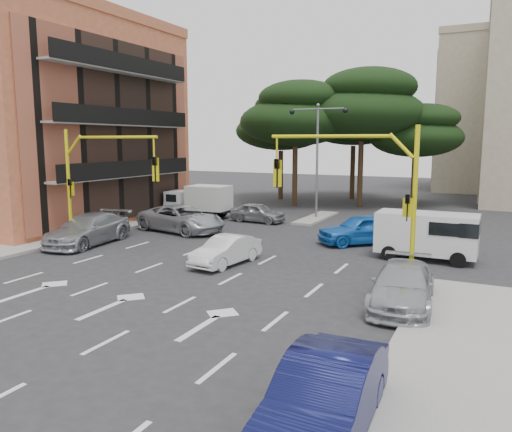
{
  "coord_description": "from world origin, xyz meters",
  "views": [
    {
      "loc": [
        11.33,
        -16.8,
        5.44
      ],
      "look_at": [
        0.23,
        5.94,
        1.6
      ],
      "focal_mm": 35.0,
      "sensor_mm": 36.0,
      "label": 1
    }
  ],
  "objects_px": {
    "signal_mast_right": "(366,182)",
    "box_truck_a": "(198,201)",
    "street_lamp_center": "(317,141)",
    "car_navy_parked": "(324,398)",
    "signal_mast_left": "(94,172)",
    "car_silver_parked": "(403,286)",
    "car_silver_cross_a": "(181,219)",
    "car_white_hatch": "(226,250)",
    "car_silver_cross_b": "(258,213)",
    "car_blue_compact": "(362,229)",
    "van_white": "(426,236)",
    "car_silver_wagon": "(88,229)"
  },
  "relations": [
    {
      "from": "signal_mast_left",
      "to": "car_silver_parked",
      "type": "height_order",
      "value": "signal_mast_left"
    },
    {
      "from": "car_silver_cross_a",
      "to": "car_silver_parked",
      "type": "bearing_deg",
      "value": -107.76
    },
    {
      "from": "signal_mast_left",
      "to": "car_navy_parked",
      "type": "bearing_deg",
      "value": -34.21
    },
    {
      "from": "car_silver_wagon",
      "to": "car_navy_parked",
      "type": "bearing_deg",
      "value": -40.08
    },
    {
      "from": "car_silver_wagon",
      "to": "car_silver_cross_a",
      "type": "bearing_deg",
      "value": 59.76
    },
    {
      "from": "car_blue_compact",
      "to": "car_white_hatch",
      "type": "bearing_deg",
      "value": -72.8
    },
    {
      "from": "car_white_hatch",
      "to": "car_silver_cross_b",
      "type": "distance_m",
      "value": 11.66
    },
    {
      "from": "van_white",
      "to": "signal_mast_left",
      "type": "bearing_deg",
      "value": -71.97
    },
    {
      "from": "car_white_hatch",
      "to": "car_silver_cross_a",
      "type": "height_order",
      "value": "car_silver_cross_a"
    },
    {
      "from": "street_lamp_center",
      "to": "car_silver_cross_b",
      "type": "relative_size",
      "value": 2.05
    },
    {
      "from": "signal_mast_left",
      "to": "car_silver_cross_a",
      "type": "xyz_separation_m",
      "value": [
        1.12,
        5.82,
        -3.09
      ]
    },
    {
      "from": "box_truck_a",
      "to": "car_white_hatch",
      "type": "bearing_deg",
      "value": -144.98
    },
    {
      "from": "signal_mast_left",
      "to": "car_silver_parked",
      "type": "relative_size",
      "value": 1.25
    },
    {
      "from": "street_lamp_center",
      "to": "van_white",
      "type": "relative_size",
      "value": 1.76
    },
    {
      "from": "car_blue_compact",
      "to": "box_truck_a",
      "type": "height_order",
      "value": "box_truck_a"
    },
    {
      "from": "signal_mast_right",
      "to": "street_lamp_center",
      "type": "distance_m",
      "value": 15.65
    },
    {
      "from": "box_truck_a",
      "to": "car_blue_compact",
      "type": "bearing_deg",
      "value": -109.77
    },
    {
      "from": "signal_mast_left",
      "to": "car_navy_parked",
      "type": "height_order",
      "value": "signal_mast_left"
    },
    {
      "from": "car_white_hatch",
      "to": "box_truck_a",
      "type": "distance_m",
      "value": 13.86
    },
    {
      "from": "signal_mast_left",
      "to": "car_silver_wagon",
      "type": "xyz_separation_m",
      "value": [
        -1.2,
        0.57,
        -3.09
      ]
    },
    {
      "from": "car_blue_compact",
      "to": "car_navy_parked",
      "type": "xyz_separation_m",
      "value": [
        3.74,
        -17.55,
        -0.04
      ]
    },
    {
      "from": "car_silver_cross_b",
      "to": "car_white_hatch",
      "type": "bearing_deg",
      "value": -156.89
    },
    {
      "from": "car_silver_wagon",
      "to": "van_white",
      "type": "height_order",
      "value": "van_white"
    },
    {
      "from": "car_blue_compact",
      "to": "van_white",
      "type": "relative_size",
      "value": 1.05
    },
    {
      "from": "street_lamp_center",
      "to": "car_silver_cross_a",
      "type": "bearing_deg",
      "value": -124.78
    },
    {
      "from": "signal_mast_right",
      "to": "car_white_hatch",
      "type": "height_order",
      "value": "signal_mast_right"
    },
    {
      "from": "car_silver_parked",
      "to": "van_white",
      "type": "distance_m",
      "value": 7.22
    },
    {
      "from": "van_white",
      "to": "box_truck_a",
      "type": "distance_m",
      "value": 17.35
    },
    {
      "from": "car_navy_parked",
      "to": "car_silver_parked",
      "type": "relative_size",
      "value": 0.95
    },
    {
      "from": "street_lamp_center",
      "to": "car_blue_compact",
      "type": "distance_m",
      "value": 9.75
    },
    {
      "from": "car_navy_parked",
      "to": "car_silver_parked",
      "type": "xyz_separation_m",
      "value": [
        0.0,
        8.19,
        -0.06
      ]
    },
    {
      "from": "street_lamp_center",
      "to": "car_silver_wagon",
      "type": "height_order",
      "value": "street_lamp_center"
    },
    {
      "from": "signal_mast_right",
      "to": "box_truck_a",
      "type": "distance_m",
      "value": 18.41
    },
    {
      "from": "car_navy_parked",
      "to": "van_white",
      "type": "bearing_deg",
      "value": 88.79
    },
    {
      "from": "signal_mast_left",
      "to": "box_truck_a",
      "type": "xyz_separation_m",
      "value": [
        -0.93,
        10.96,
        -2.72
      ]
    },
    {
      "from": "car_blue_compact",
      "to": "car_silver_cross_b",
      "type": "relative_size",
      "value": 1.23
    },
    {
      "from": "box_truck_a",
      "to": "street_lamp_center",
      "type": "bearing_deg",
      "value": -70.98
    },
    {
      "from": "car_silver_cross_b",
      "to": "car_silver_cross_a",
      "type": "bearing_deg",
      "value": 157.58
    },
    {
      "from": "car_silver_cross_a",
      "to": "car_white_hatch",
      "type": "bearing_deg",
      "value": -120.65
    },
    {
      "from": "car_silver_wagon",
      "to": "car_silver_cross_b",
      "type": "height_order",
      "value": "car_silver_wagon"
    },
    {
      "from": "street_lamp_center",
      "to": "car_navy_parked",
      "type": "xyz_separation_m",
      "value": [
        8.7,
        -24.55,
        -4.67
      ]
    },
    {
      "from": "car_white_hatch",
      "to": "car_navy_parked",
      "type": "xyz_separation_m",
      "value": [
        8.0,
        -10.52,
        0.12
      ]
    },
    {
      "from": "signal_mast_left",
      "to": "car_silver_cross_a",
      "type": "distance_m",
      "value": 6.69
    },
    {
      "from": "signal_mast_right",
      "to": "van_white",
      "type": "height_order",
      "value": "signal_mast_right"
    },
    {
      "from": "signal_mast_right",
      "to": "car_blue_compact",
      "type": "distance_m",
      "value": 7.88
    },
    {
      "from": "car_silver_cross_b",
      "to": "box_truck_a",
      "type": "bearing_deg",
      "value": 94.78
    },
    {
      "from": "signal_mast_left",
      "to": "car_silver_parked",
      "type": "bearing_deg",
      "value": -8.64
    },
    {
      "from": "car_silver_parked",
      "to": "car_silver_cross_b",
      "type": "bearing_deg",
      "value": 126.16
    },
    {
      "from": "car_blue_compact",
      "to": "car_navy_parked",
      "type": "height_order",
      "value": "car_blue_compact"
    },
    {
      "from": "street_lamp_center",
      "to": "car_silver_parked",
      "type": "distance_m",
      "value": 19.13
    }
  ]
}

